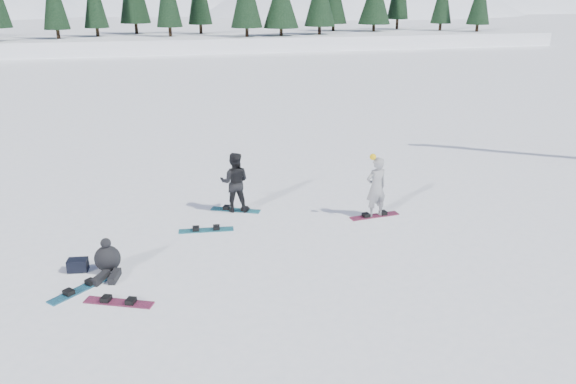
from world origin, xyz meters
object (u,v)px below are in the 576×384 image
object	(u,v)px
snowboarder_man	(235,182)
gear_bag	(78,265)
snowboard_loose_a	(80,289)
seated_rider	(107,260)
snowboard_loose_b	(119,302)
snowboard_loose_c	(206,230)
snowboarder_woman	(376,187)

from	to	relation	value
snowboarder_man	gear_bag	distance (m)	5.20
snowboard_loose_a	seated_rider	bearing A→B (deg)	10.29
snowboard_loose_b	snowboard_loose_a	bearing A→B (deg)	161.05
snowboard_loose_b	snowboard_loose_a	xyz separation A→B (m)	(-0.84, 0.78, 0.00)
gear_bag	snowboarder_man	bearing A→B (deg)	34.74
gear_bag	snowboard_loose_a	size ratio (longest dim) A/B	0.30
snowboarder_man	snowboard_loose_c	xyz separation A→B (m)	(-1.03, -1.30, -0.89)
snowboard_loose_a	gear_bag	bearing A→B (deg)	56.43
snowboarder_man	gear_bag	bearing A→B (deg)	51.18
snowboarder_man	snowboard_loose_b	world-z (taller)	snowboarder_man
snowboard_loose_b	snowboard_loose_c	distance (m)	4.05
snowboarder_woman	snowboard_loose_c	world-z (taller)	snowboarder_woman
snowboard_loose_b	snowboard_loose_a	size ratio (longest dim) A/B	1.00
snowboarder_woman	snowboard_loose_a	size ratio (longest dim) A/B	1.30
snowboarder_woman	snowboard_loose_a	world-z (taller)	snowboarder_woman
snowboard_loose_c	gear_bag	bearing A→B (deg)	-146.86
snowboarder_woman	snowboarder_man	xyz separation A→B (m)	(-3.88, 1.48, -0.01)
snowboarder_woman	gear_bag	world-z (taller)	snowboarder_woman
snowboard_loose_b	snowboard_loose_c	bearing A→B (deg)	80.35
gear_bag	snowboard_loose_a	distance (m)	0.99
seated_rider	snowboard_loose_a	distance (m)	0.97
snowboarder_woman	seated_rider	xyz separation A→B (m)	(-7.40, -1.71, -0.59)
snowboarder_woman	gear_bag	xyz separation A→B (m)	(-8.10, -1.45, -0.76)
seated_rider	snowboard_loose_a	world-z (taller)	seated_rider
gear_bag	snowboard_loose_c	bearing A→B (deg)	26.97
snowboarder_man	seated_rider	bearing A→B (deg)	58.53
snowboard_loose_b	snowboarder_woman	bearing A→B (deg)	47.97
seated_rider	snowboard_loose_a	xyz separation A→B (m)	(-0.58, -0.71, -0.31)
snowboard_loose_b	snowboard_loose_c	xyz separation A→B (m)	(2.23, 3.38, 0.00)
snowboard_loose_b	snowboard_loose_c	world-z (taller)	same
snowboarder_man	seated_rider	size ratio (longest dim) A/B	1.65
snowboard_loose_c	snowboard_loose_a	bearing A→B (deg)	-133.66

